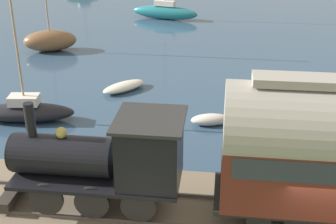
% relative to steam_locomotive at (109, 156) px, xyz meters
% --- Properties ---
extents(steam_locomotive, '(2.23, 5.91, 3.45)m').
position_rel_steam_locomotive_xyz_m(steam_locomotive, '(0.00, 0.00, 0.00)').
color(steam_locomotive, black).
rests_on(steam_locomotive, rail_embankment).
extents(sailboat_teal, '(2.35, 6.10, 9.51)m').
position_rel_steam_locomotive_xyz_m(sailboat_teal, '(28.41, 1.91, -1.68)').
color(sailboat_teal, '#1E707A').
rests_on(sailboat_teal, harbor_water).
extents(sailboat_black, '(1.95, 4.78, 7.71)m').
position_rel_steam_locomotive_xyz_m(sailboat_black, '(6.89, 5.83, -1.85)').
color(sailboat_black, black).
rests_on(sailboat_black, harbor_water).
extents(sailboat_brown, '(2.85, 4.00, 8.58)m').
position_rel_steam_locomotive_xyz_m(sailboat_brown, '(18.00, 8.62, -1.61)').
color(sailboat_brown, brown).
rests_on(sailboat_brown, harbor_water).
extents(rowboat_near_shore, '(1.18, 1.98, 0.53)m').
position_rel_steam_locomotive_xyz_m(rowboat_near_shore, '(7.51, -2.95, -2.11)').
color(rowboat_near_shore, beige).
rests_on(rowboat_near_shore, harbor_water).
extents(rowboat_mid_harbor, '(2.72, 2.57, 0.46)m').
position_rel_steam_locomotive_xyz_m(rowboat_mid_harbor, '(11.27, 1.99, -2.14)').
color(rowboat_mid_harbor, beige).
rests_on(rowboat_mid_harbor, harbor_water).
extents(rowboat_off_pier, '(1.23, 2.60, 0.37)m').
position_rel_steam_locomotive_xyz_m(rowboat_off_pier, '(10.95, -5.80, -2.19)').
color(rowboat_off_pier, silver).
rests_on(rowboat_off_pier, harbor_water).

